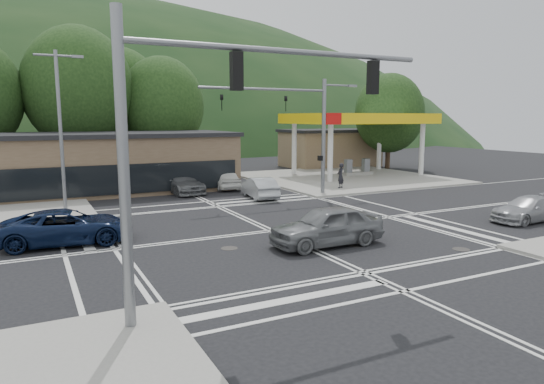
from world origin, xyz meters
name	(u,v)px	position (x,y,z in m)	size (l,w,h in m)	color
ground	(272,231)	(0.00, 0.00, 0.00)	(120.00, 120.00, 0.00)	black
sidewalk_ne	(345,178)	(15.00, 15.00, 0.07)	(16.00, 16.00, 0.15)	gray
gas_station_canopy	(358,121)	(16.99, 15.99, 5.04)	(12.32, 8.34, 5.75)	silver
convenience_store	(330,149)	(20.00, 25.00, 1.90)	(10.00, 6.00, 3.80)	#846B4F
commercial_row	(63,166)	(-8.00, 17.00, 2.00)	(24.00, 8.00, 4.00)	brown
hill_north	(80,143)	(0.00, 90.00, 0.00)	(252.00, 126.00, 140.00)	#183317
tree_n_b	(78,89)	(-6.00, 24.00, 7.79)	(9.00, 9.00, 12.98)	#382619
tree_n_c	(162,105)	(1.00, 24.00, 6.49)	(7.60, 7.60, 10.87)	#382619
tree_n_e	(120,99)	(-2.00, 28.00, 7.14)	(8.40, 8.40, 11.98)	#382619
tree_ne	(389,113)	(24.00, 20.00, 5.84)	(7.20, 7.20, 9.99)	#382619
streetlight_nw	(61,124)	(-8.44, 9.00, 5.05)	(2.50, 0.25, 9.00)	slate
signal_mast_ne	(308,122)	(6.95, 8.20, 5.07)	(11.65, 0.30, 8.00)	slate
signal_mast_sw	(194,128)	(-6.39, -8.20, 5.12)	(9.14, 0.28, 8.00)	slate
car_blue_west	(67,227)	(-8.93, 1.86, 0.75)	(2.49, 5.40, 1.50)	#0C1836
car_grey_center	(327,226)	(0.89, -3.42, 0.85)	(2.00, 4.98, 1.70)	slate
car_silver_east	(529,209)	(13.02, -4.14, 0.65)	(1.83, 4.50, 1.31)	#97999E
car_queue_a	(260,188)	(3.66, 9.00, 0.71)	(1.50, 4.31, 1.42)	#B4B8BC
car_queue_b	(225,179)	(3.13, 14.00, 0.74)	(1.76, 4.37, 1.49)	white
car_northbound	(180,183)	(-0.50, 13.60, 0.76)	(2.12, 5.20, 1.51)	slate
pedestrian	(341,176)	(10.66, 9.56, 1.08)	(0.68, 0.45, 1.86)	black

